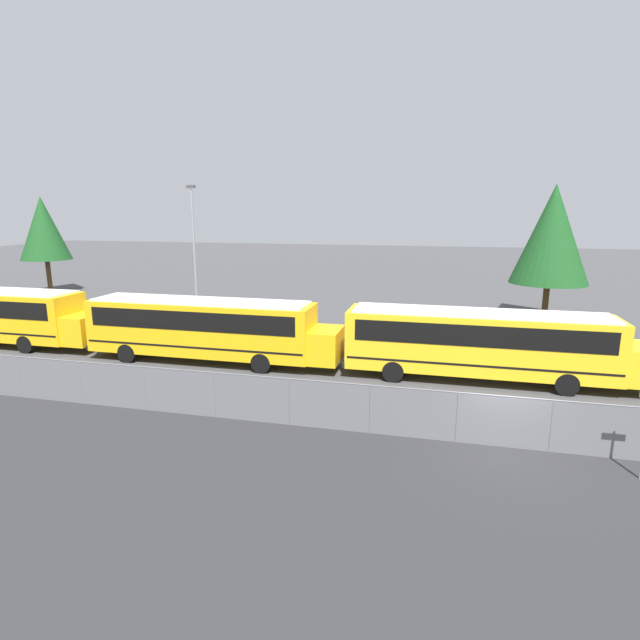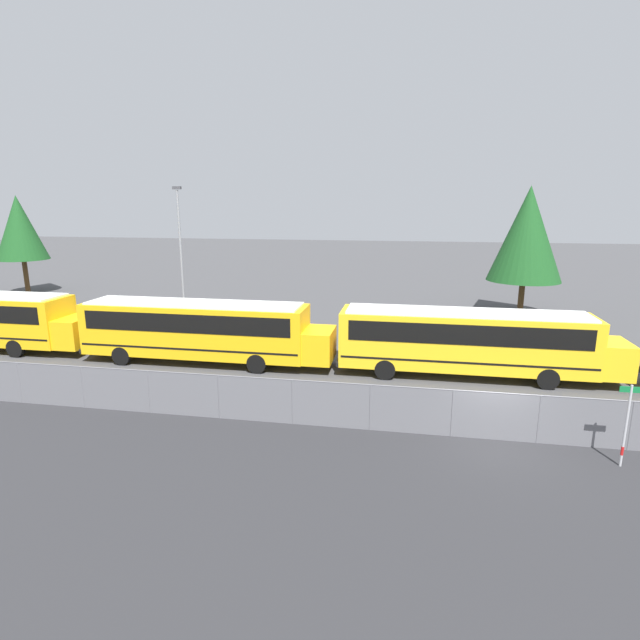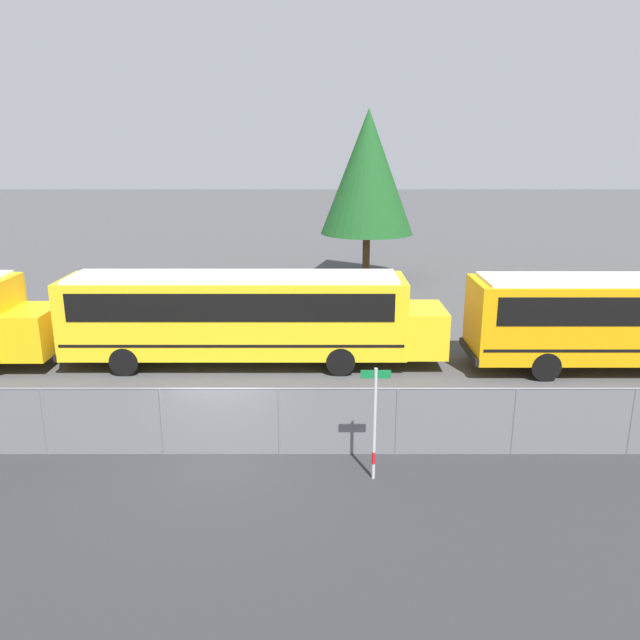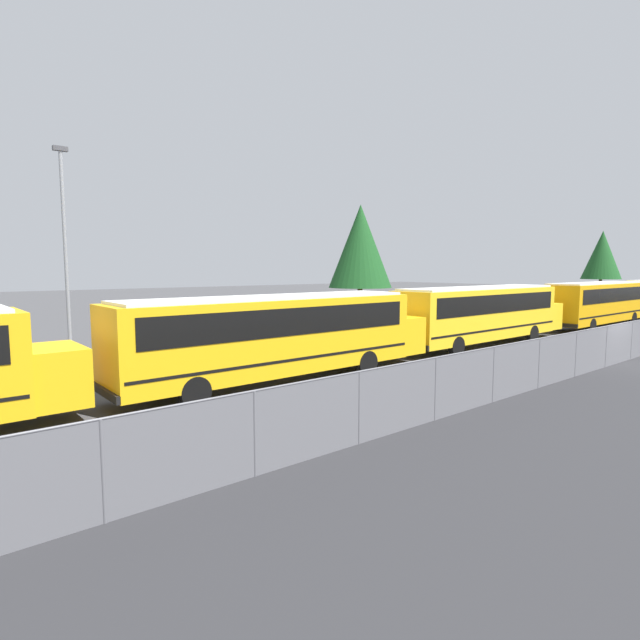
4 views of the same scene
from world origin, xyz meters
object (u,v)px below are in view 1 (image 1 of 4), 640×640
object	(u,v)px
school_bus_3	(484,340)
tree_0	(552,235)
school_bus_2	(206,325)
light_pole	(194,249)
tree_2	(43,229)

from	to	relation	value
school_bus_3	tree_0	distance (m)	16.95
school_bus_2	light_pole	world-z (taller)	light_pole
school_bus_2	light_pole	bearing A→B (deg)	119.95
school_bus_3	light_pole	xyz separation A→B (m)	(-19.22, 8.82, 3.23)
light_pole	tree_2	xyz separation A→B (m)	(-20.21, 8.49, 1.00)
school_bus_3	light_pole	size ratio (longest dim) A/B	1.43
light_pole	school_bus_3	bearing A→B (deg)	-24.65
tree_0	tree_2	xyz separation A→B (m)	(-44.95, 1.85, -0.01)
tree_0	school_bus_3	bearing A→B (deg)	-109.66
light_pole	tree_0	xyz separation A→B (m)	(24.74, 6.64, 1.01)
school_bus_2	tree_0	world-z (taller)	tree_0
school_bus_2	tree_2	bearing A→B (deg)	145.41
school_bus_2	tree_0	xyz separation A→B (m)	(19.53, 15.68, 4.24)
light_pole	tree_0	world-z (taller)	tree_0
light_pole	tree_2	bearing A→B (deg)	157.22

